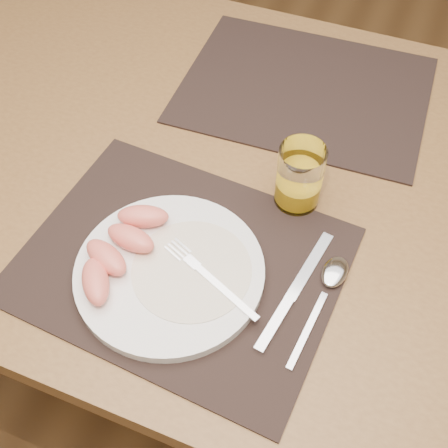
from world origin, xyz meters
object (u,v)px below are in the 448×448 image
plate (170,272)px  spoon (331,280)px  table (250,198)px  juice_glass (299,179)px  placemat_near (181,263)px  placemat_far (305,89)px  fork (204,273)px  knife (290,299)px

plate → spoon: size_ratio=1.40×
table → juice_glass: juice_glass is taller
spoon → plate: bearing=-161.3°
table → spoon: size_ratio=7.28×
plate → juice_glass: juice_glass is taller
spoon → placemat_near: bearing=-167.2°
table → juice_glass: bearing=-25.8°
plate → spoon: (0.22, 0.07, -0.00)m
placemat_near → spoon: bearing=12.8°
placemat_far → fork: 0.46m
placemat_near → table: bearing=82.3°
fork → knife: size_ratio=0.76×
plate → juice_glass: size_ratio=2.52×
knife → juice_glass: size_ratio=2.05×
placemat_near → plate: 0.03m
placemat_near → juice_glass: bearing=56.0°
placemat_near → fork: size_ratio=2.70×
spoon → juice_glass: 0.16m
table → placemat_near: (-0.03, -0.22, 0.09)m
table → placemat_far: placemat_far is taller
fork → knife: bearing=6.2°
plate → fork: bearing=12.5°
knife → juice_glass: juice_glass is taller
placemat_near → knife: (0.17, -0.00, 0.00)m
placemat_near → plate: (-0.01, -0.03, 0.01)m
juice_glass → spoon: bearing=-54.7°
placemat_far → knife: size_ratio=2.05×
table → juice_glass: (0.09, -0.04, 0.13)m
fork → plate: bearing=-167.5°
fork → spoon: 0.18m
fork → juice_glass: size_ratio=1.56×
juice_glass → placemat_near: bearing=-124.0°
placemat_far → knife: (0.11, -0.44, 0.00)m
table → knife: bearing=-58.5°
plate → fork: size_ratio=1.62×
table → placemat_far: size_ratio=3.11×
placemat_near → placemat_far: same height
placemat_near → plate: plate is taller
table → plate: size_ratio=5.19×
table → placemat_near: 0.24m
placemat_far → plate: 0.47m
placemat_far → spoon: (0.16, -0.39, 0.01)m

